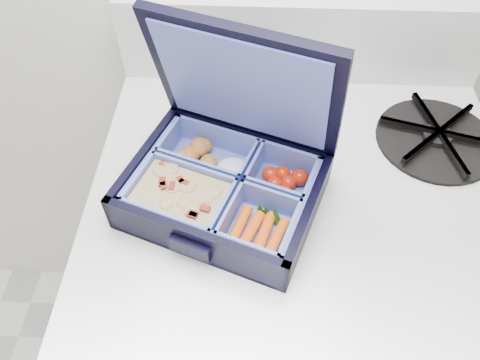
# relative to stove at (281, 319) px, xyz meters

# --- Properties ---
(stove) EXTENTS (0.60, 0.60, 0.89)m
(stove) POSITION_rel_stove_xyz_m (0.00, 0.00, 0.00)
(stove) COLOR silver
(stove) RESTS_ON floor
(bento_box) EXTENTS (0.29, 0.26, 0.06)m
(bento_box) POSITION_rel_stove_xyz_m (-0.11, -0.02, 0.48)
(bento_box) COLOR black
(bento_box) RESTS_ON stove
(burner_grate) EXTENTS (0.22, 0.22, 0.03)m
(burner_grate) POSITION_rel_stove_xyz_m (0.21, 0.11, 0.46)
(burner_grate) COLOR black
(burner_grate) RESTS_ON stove
(burner_grate_rear) EXTENTS (0.22, 0.22, 0.02)m
(burner_grate_rear) POSITION_rel_stove_xyz_m (-0.11, 0.15, 0.46)
(burner_grate_rear) COLOR black
(burner_grate_rear) RESTS_ON stove
(fork) EXTENTS (0.08, 0.16, 0.01)m
(fork) POSITION_rel_stove_xyz_m (-0.05, 0.10, 0.45)
(fork) COLOR silver
(fork) RESTS_ON stove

